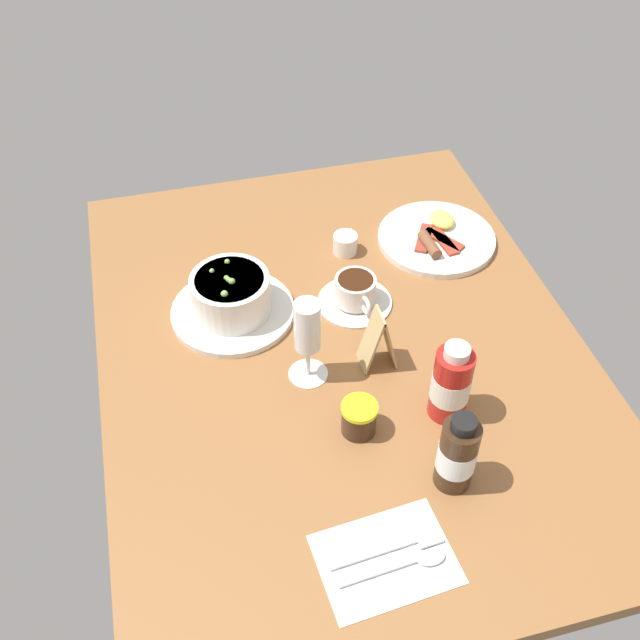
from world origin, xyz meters
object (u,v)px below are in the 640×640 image
(cutlery_setting, at_px, (389,558))
(coffee_cup, at_px, (355,293))
(wine_glass, at_px, (307,331))
(porridge_bowl, at_px, (231,297))
(menu_card, at_px, (379,339))
(sauce_bottle_red, at_px, (451,384))
(jam_jar, at_px, (359,418))
(breakfast_plate, at_px, (437,237))
(creamer_jug, at_px, (346,243))
(sauce_bottle_brown, at_px, (457,454))

(cutlery_setting, bearing_deg, coffee_cup, 168.86)
(wine_glass, bearing_deg, porridge_bowl, -150.79)
(cutlery_setting, height_order, coffee_cup, coffee_cup)
(menu_card, bearing_deg, coffee_cup, 178.48)
(coffee_cup, distance_m, sauce_bottle_red, 0.29)
(porridge_bowl, distance_m, jam_jar, 0.34)
(porridge_bowl, distance_m, menu_card, 0.28)
(jam_jar, bearing_deg, porridge_bowl, -154.39)
(porridge_bowl, bearing_deg, jam_jar, 25.61)
(sauce_bottle_red, bearing_deg, wine_glass, -123.81)
(sauce_bottle_red, height_order, menu_card, sauce_bottle_red)
(wine_glass, relative_size, breakfast_plate, 0.69)
(cutlery_setting, height_order, creamer_jug, creamer_jug)
(coffee_cup, relative_size, creamer_jug, 2.59)
(porridge_bowl, relative_size, sauce_bottle_red, 1.50)
(wine_glass, distance_m, sauce_bottle_red, 0.24)
(sauce_bottle_red, bearing_deg, porridge_bowl, -136.19)
(breakfast_plate, bearing_deg, porridge_bowl, -76.32)
(porridge_bowl, xyz_separation_m, cutlery_setting, (0.53, 0.13, -0.04))
(sauce_bottle_red, bearing_deg, jam_jar, -89.96)
(coffee_cup, bearing_deg, jam_jar, -15.26)
(cutlery_setting, xyz_separation_m, sauce_bottle_brown, (-0.10, 0.13, 0.06))
(sauce_bottle_red, bearing_deg, coffee_cup, -165.59)
(wine_glass, relative_size, sauce_bottle_red, 1.09)
(cutlery_setting, bearing_deg, sauce_bottle_brown, 126.79)
(coffee_cup, height_order, wine_glass, wine_glass)
(porridge_bowl, relative_size, breakfast_plate, 0.95)
(coffee_cup, bearing_deg, porridge_bowl, -97.41)
(cutlery_setting, distance_m, creamer_jug, 0.67)
(menu_card, bearing_deg, sauce_bottle_brown, 8.17)
(creamer_jug, relative_size, breakfast_plate, 0.23)
(cutlery_setting, xyz_separation_m, coffee_cup, (-0.50, 0.10, 0.02))
(sauce_bottle_red, bearing_deg, menu_card, -149.82)
(sauce_bottle_brown, bearing_deg, wine_glass, -148.30)
(wine_glass, bearing_deg, coffee_cup, 139.54)
(cutlery_setting, relative_size, jam_jar, 3.36)
(creamer_jug, relative_size, sauce_bottle_red, 0.36)
(creamer_jug, height_order, breakfast_plate, creamer_jug)
(menu_card, bearing_deg, breakfast_plate, 142.77)
(porridge_bowl, relative_size, wine_glass, 1.38)
(sauce_bottle_brown, distance_m, sauce_bottle_red, 0.13)
(sauce_bottle_brown, bearing_deg, porridge_bowl, -149.30)
(cutlery_setting, distance_m, jam_jar, 0.23)
(cutlery_setting, xyz_separation_m, creamer_jug, (-0.65, 0.12, 0.02))
(coffee_cup, relative_size, jam_jar, 2.38)
(porridge_bowl, bearing_deg, sauce_bottle_brown, 30.70)
(breakfast_plate, bearing_deg, coffee_cup, -57.47)
(jam_jar, height_order, sauce_bottle_brown, sauce_bottle_brown)
(coffee_cup, bearing_deg, breakfast_plate, 122.53)
(creamer_jug, bearing_deg, cutlery_setting, -10.68)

